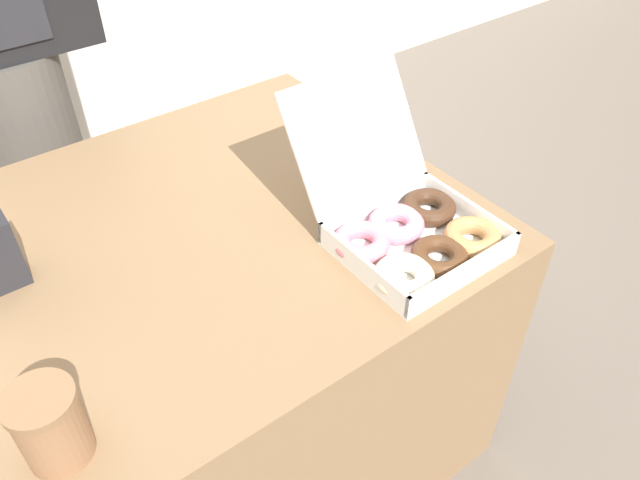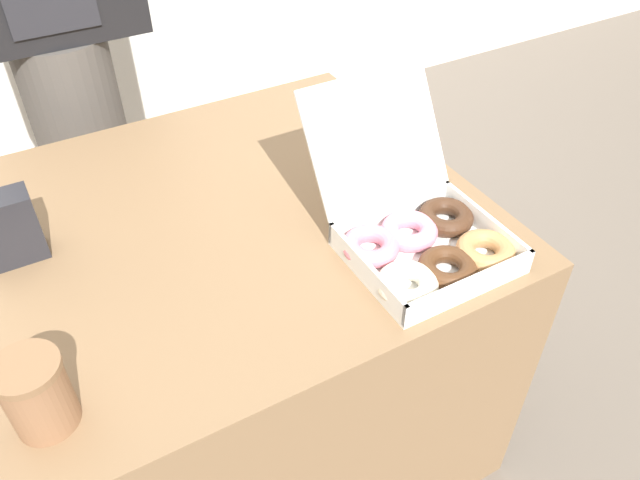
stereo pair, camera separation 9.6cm
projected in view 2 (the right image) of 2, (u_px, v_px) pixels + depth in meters
The scene contains 6 objects.
ground_plane at pixel (237, 426), 1.68m from camera, with size 14.00×14.00×0.00m, color #665B51.
table at pixel (224, 340), 1.45m from camera, with size 1.07×0.89×0.71m.
donut_box at pixel (421, 236), 1.13m from camera, with size 0.30×0.38×0.26m.
coffee_cup at pixel (37, 394), 0.84m from camera, with size 0.09×0.09×0.12m.
napkin_holder at pixel (9, 228), 1.10m from camera, with size 0.10×0.06×0.13m.
person_customer at pixel (51, 23), 1.53m from camera, with size 0.44×0.24×1.64m.
Camera 2 is at (-0.27, -0.93, 1.48)m, focal length 35.00 mm.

